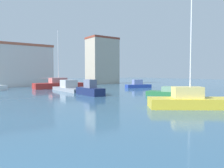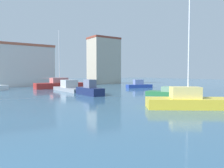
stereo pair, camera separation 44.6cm
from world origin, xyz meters
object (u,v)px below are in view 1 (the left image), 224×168
motorboat_green_outer_mooring (172,92)px  motorboat_blue_far_left (138,85)px  sailboat_red_behind_lamppost (58,84)px  sailboat_yellow_mid_harbor (189,100)px  motorboat_grey_inner_mooring (70,87)px  motorboat_navy_near_pier (90,90)px

motorboat_green_outer_mooring → motorboat_blue_far_left: 14.45m
motorboat_blue_far_left → sailboat_red_behind_lamppost: (-12.84, 7.41, 0.18)m
sailboat_yellow_mid_harbor → motorboat_green_outer_mooring: sailboat_yellow_mid_harbor is taller
motorboat_blue_far_left → sailboat_red_behind_lamppost: 14.82m
motorboat_grey_inner_mooring → sailboat_red_behind_lamppost: bearing=83.7°
motorboat_grey_inner_mooring → sailboat_red_behind_lamppost: 6.70m
motorboat_blue_far_left → sailboat_red_behind_lamppost: sailboat_red_behind_lamppost is taller
sailboat_yellow_mid_harbor → motorboat_green_outer_mooring: bearing=47.3°
motorboat_blue_far_left → motorboat_green_outer_mooring: bearing=-115.9°
sailboat_yellow_mid_harbor → motorboat_blue_far_left: size_ratio=1.87×
motorboat_green_outer_mooring → motorboat_grey_inner_mooring: size_ratio=0.77×
sailboat_yellow_mid_harbor → sailboat_red_behind_lamppost: bearing=90.8°
motorboat_navy_near_pier → motorboat_grey_inner_mooring: size_ratio=0.60×
sailboat_yellow_mid_harbor → motorboat_navy_near_pier: size_ratio=1.98×
motorboat_blue_far_left → motorboat_grey_inner_mooring: size_ratio=0.63×
motorboat_grey_inner_mooring → motorboat_blue_far_left: bearing=-3.2°
sailboat_yellow_mid_harbor → motorboat_blue_far_left: (12.48, 19.68, -0.07)m
motorboat_navy_near_pier → motorboat_grey_inner_mooring: motorboat_navy_near_pier is taller
motorboat_grey_inner_mooring → motorboat_green_outer_mooring: bearing=-62.2°
sailboat_yellow_mid_harbor → motorboat_navy_near_pier: bearing=96.5°
sailboat_yellow_mid_harbor → motorboat_blue_far_left: 23.30m
motorboat_green_outer_mooring → sailboat_red_behind_lamppost: size_ratio=0.59×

